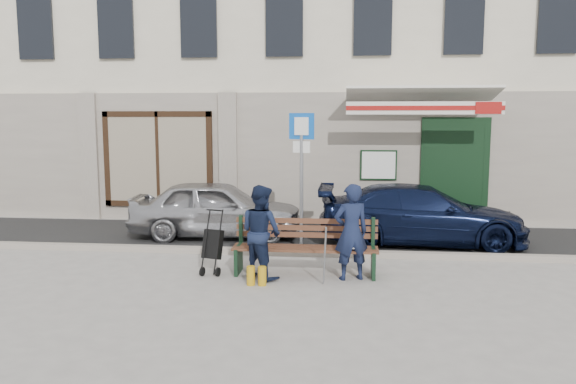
# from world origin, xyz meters

# --- Properties ---
(ground) EXTENTS (80.00, 80.00, 0.00)m
(ground) POSITION_xyz_m (0.00, 0.00, 0.00)
(ground) COLOR #9E9991
(ground) RESTS_ON ground
(asphalt_lane) EXTENTS (60.00, 3.20, 0.01)m
(asphalt_lane) POSITION_xyz_m (0.00, 3.10, 0.01)
(asphalt_lane) COLOR #282828
(asphalt_lane) RESTS_ON ground
(curb) EXTENTS (60.00, 0.18, 0.12)m
(curb) POSITION_xyz_m (0.00, 1.50, 0.06)
(curb) COLOR #9E9384
(curb) RESTS_ON ground
(building) EXTENTS (20.00, 8.27, 10.00)m
(building) POSITION_xyz_m (0.01, 8.45, 4.97)
(building) COLOR beige
(building) RESTS_ON ground
(car_silver) EXTENTS (3.80, 1.73, 1.26)m
(car_silver) POSITION_xyz_m (-1.27, 2.98, 0.63)
(car_silver) COLOR #AAAAAF
(car_silver) RESTS_ON ground
(car_navy) EXTENTS (4.22, 1.74, 1.22)m
(car_navy) POSITION_xyz_m (3.07, 2.78, 0.61)
(car_navy) COLOR black
(car_navy) RESTS_ON ground
(parking_sign) EXTENTS (0.49, 0.15, 2.68)m
(parking_sign) POSITION_xyz_m (0.67, 1.89, 1.80)
(parking_sign) COLOR gray
(parking_sign) RESTS_ON ground
(bench) EXTENTS (2.40, 1.17, 0.98)m
(bench) POSITION_xyz_m (0.82, 0.22, 0.46)
(bench) COLOR brown
(bench) RESTS_ON ground
(man) EXTENTS (0.66, 0.54, 1.56)m
(man) POSITION_xyz_m (1.61, 0.03, 0.78)
(man) COLOR #141B37
(man) RESTS_ON ground
(woman) EXTENTS (0.94, 0.91, 1.53)m
(woman) POSITION_xyz_m (0.16, -0.02, 0.76)
(woman) COLOR #131C35
(woman) RESTS_ON ground
(stroller) EXTENTS (0.37, 0.48, 1.06)m
(stroller) POSITION_xyz_m (-0.69, 0.17, 0.47)
(stroller) COLOR black
(stroller) RESTS_ON ground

